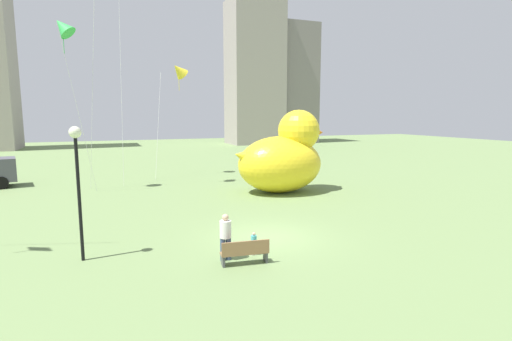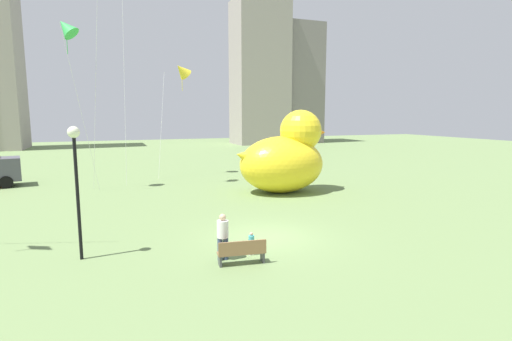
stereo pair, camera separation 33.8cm
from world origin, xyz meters
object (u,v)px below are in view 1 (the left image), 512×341
object	(u,v)px
park_bench	(245,252)
kite_yellow	(179,70)
person_adult	(226,235)
kite_green	(63,27)
person_child	(254,242)
lamppost	(77,164)
giant_inflatable_duck	(283,157)

from	to	relation	value
park_bench	kite_yellow	size ratio (longest dim) A/B	0.18
person_adult	kite_green	xyz separation A→B (m)	(-5.83, 16.12, 9.93)
person_adult	person_child	distance (m)	1.23
person_child	lamppost	world-z (taller)	lamppost
person_child	park_bench	bearing A→B (deg)	-129.35
person_child	lamppost	distance (m)	6.95
lamppost	kite_green	bearing A→B (deg)	94.00
kite_green	kite_yellow	distance (m)	9.61
park_bench	person_child	world-z (taller)	park_bench
kite_yellow	lamppost	bearing A→B (deg)	-111.50
giant_inflatable_duck	kite_yellow	world-z (taller)	kite_yellow
giant_inflatable_duck	lamppost	xyz separation A→B (m)	(-12.36, -8.83, 1.15)
person_child	kite_green	xyz separation A→B (m)	(-6.96, 16.03, 10.39)
giant_inflatable_duck	kite_yellow	xyz separation A→B (m)	(-5.03, 9.77, 6.55)
kite_green	kite_yellow	xyz separation A→B (m)	(8.32, 4.40, -1.95)
person_adult	giant_inflatable_duck	xyz separation A→B (m)	(7.53, 10.74, 1.43)
giant_inflatable_duck	person_child	bearing A→B (deg)	-120.94
giant_inflatable_duck	kite_yellow	bearing A→B (deg)	117.24
park_bench	person_adult	bearing A→B (deg)	125.35
kite_green	person_child	bearing A→B (deg)	-66.52
person_adult	kite_green	world-z (taller)	kite_green
person_child	kite_yellow	world-z (taller)	kite_yellow
giant_inflatable_duck	lamppost	size ratio (longest dim) A/B	1.39
lamppost	kite_green	xyz separation A→B (m)	(-0.99, 14.20, 7.35)
giant_inflatable_duck	kite_green	xyz separation A→B (m)	(-13.35, 5.38, 8.50)
park_bench	kite_yellow	world-z (taller)	kite_yellow
person_child	giant_inflatable_duck	bearing A→B (deg)	59.06
giant_inflatable_duck	person_adult	bearing A→B (deg)	-125.01
park_bench	giant_inflatable_duck	size ratio (longest dim) A/B	0.26
person_adult	kite_green	distance (m)	19.81
kite_green	kite_yellow	bearing A→B (deg)	27.86
park_bench	person_child	distance (m)	1.02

